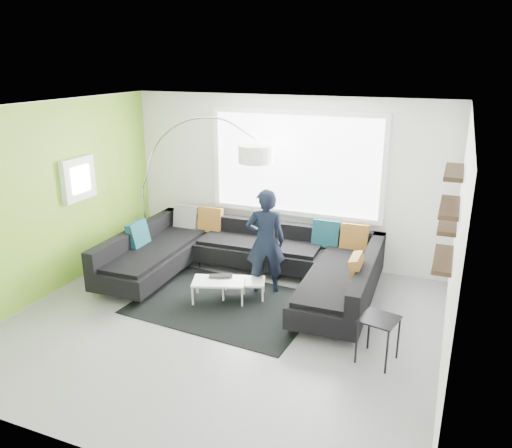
% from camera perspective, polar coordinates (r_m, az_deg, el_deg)
% --- Properties ---
extents(ground, '(5.50, 5.50, 0.00)m').
position_cam_1_polar(ground, '(6.79, -3.96, -11.22)').
color(ground, gray).
rests_on(ground, ground).
extents(room_shell, '(5.54, 5.04, 2.82)m').
position_cam_1_polar(room_shell, '(6.27, -3.18, 4.12)').
color(room_shell, white).
rests_on(room_shell, ground).
extents(sectional_sofa, '(4.01, 2.54, 0.85)m').
position_cam_1_polar(sectional_sofa, '(7.63, -1.57, -4.56)').
color(sectional_sofa, black).
rests_on(sectional_sofa, ground).
extents(rug, '(2.61, 1.99, 0.01)m').
position_cam_1_polar(rug, '(7.25, -3.55, -9.11)').
color(rug, black).
rests_on(rug, ground).
extents(coffee_table, '(1.09, 0.84, 0.32)m').
position_cam_1_polar(coffee_table, '(7.35, -2.83, -7.41)').
color(coffee_table, white).
rests_on(coffee_table, ground).
extents(arc_lamp, '(2.30, 0.53, 2.50)m').
position_cam_1_polar(arc_lamp, '(8.72, -12.83, 4.00)').
color(arc_lamp, silver).
rests_on(arc_lamp, ground).
extents(side_table, '(0.48, 0.48, 0.55)m').
position_cam_1_polar(side_table, '(6.06, 13.72, -12.71)').
color(side_table, black).
rests_on(side_table, ground).
extents(person, '(0.86, 0.81, 1.59)m').
position_cam_1_polar(person, '(7.33, 1.09, -2.01)').
color(person, black).
rests_on(person, ground).
extents(laptop, '(0.50, 0.47, 0.03)m').
position_cam_1_polar(laptop, '(7.30, -4.06, -6.13)').
color(laptop, black).
rests_on(laptop, coffee_table).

